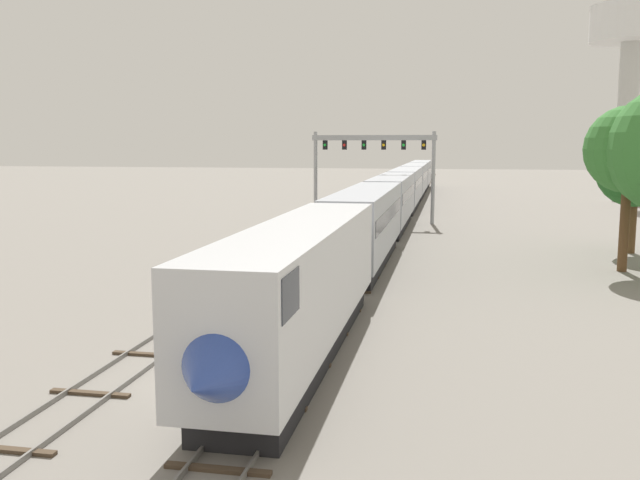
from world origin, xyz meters
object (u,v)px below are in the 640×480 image
passenger_train (400,193)px  water_tower (632,38)px  trackside_tree_left (636,169)px  signal_gantry (374,156)px  trackside_tree_mid (629,150)px

passenger_train → water_tower: 42.26m
water_tower → trackside_tree_left: 50.01m
signal_gantry → trackside_tree_left: signal_gantry is taller
signal_gantry → water_tower: (30.02, 30.99, 14.86)m
trackside_tree_left → passenger_train: bearing=130.6°
passenger_train → trackside_tree_left: 27.55m
signal_gantry → trackside_tree_left: bearing=-37.8°
passenger_train → signal_gantry: size_ratio=9.56×
trackside_tree_left → signal_gantry: bearing=142.2°
signal_gantry → trackside_tree_left: (20.04, -15.52, -0.55)m
water_tower → trackside_tree_mid: (-12.27, -54.06, -14.09)m
signal_gantry → water_tower: size_ratio=0.46×
passenger_train → trackside_tree_mid: trackside_tree_mid is taller
trackside_tree_left → trackside_tree_mid: size_ratio=0.88×
trackside_tree_left → trackside_tree_mid: 7.99m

